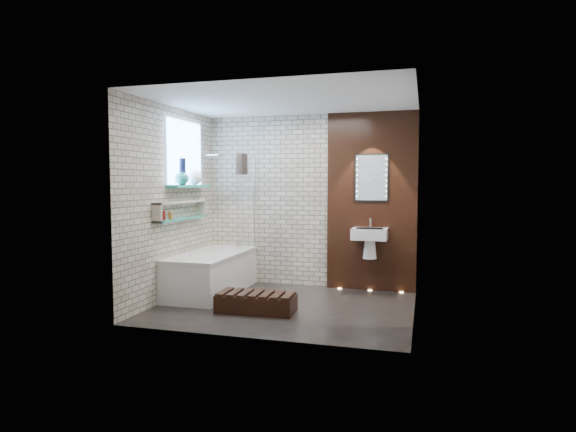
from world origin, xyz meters
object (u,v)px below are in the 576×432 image
(washbasin, at_px, (370,238))
(led_mirror, at_px, (372,178))
(walnut_step, at_px, (256,303))
(bath_screen, at_px, (245,203))
(bathtub, at_px, (212,273))

(washbasin, relative_size, led_mirror, 0.83)
(walnut_step, bearing_deg, bath_screen, 116.16)
(bath_screen, relative_size, led_mirror, 2.00)
(washbasin, height_order, walnut_step, washbasin)
(bath_screen, height_order, led_mirror, led_mirror)
(bathtub, xyz_separation_m, led_mirror, (2.17, 0.78, 1.36))
(washbasin, xyz_separation_m, walnut_step, (-1.22, -1.42, -0.68))
(bathtub, distance_m, bath_screen, 1.14)
(bath_screen, distance_m, walnut_step, 1.81)
(bath_screen, relative_size, walnut_step, 1.47)
(bath_screen, xyz_separation_m, walnut_step, (0.60, -1.23, -1.17))
(bathtub, bearing_deg, washbasin, 16.01)
(led_mirror, height_order, walnut_step, led_mirror)
(bathtub, relative_size, led_mirror, 2.49)
(bath_screen, bearing_deg, led_mirror, 10.66)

